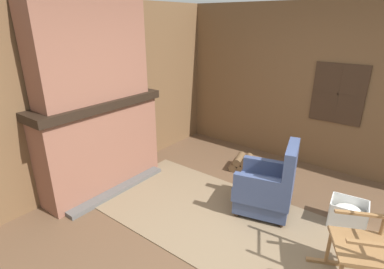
{
  "coord_description": "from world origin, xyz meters",
  "views": [
    {
      "loc": [
        1.07,
        -2.32,
        2.33
      ],
      "look_at": [
        -1.19,
        0.61,
        0.9
      ],
      "focal_mm": 28.0,
      "sensor_mm": 36.0,
      "label": 1
    }
  ],
  "objects": [
    {
      "name": "oil_lamp_vase",
      "position": [
        -2.4,
        -0.72,
        1.41
      ],
      "size": [
        0.09,
        0.09,
        0.27
      ],
      "color": "#B24C42",
      "rests_on": "fireplace_hearth"
    },
    {
      "name": "storage_case",
      "position": [
        -2.4,
        0.48,
        1.38
      ],
      "size": [
        0.13,
        0.22,
        0.13
      ],
      "color": "brown",
      "rests_on": "fireplace_hearth"
    },
    {
      "name": "area_rug",
      "position": [
        -0.5,
        0.35,
        0.01
      ],
      "size": [
        3.45,
        1.64,
        0.01
      ],
      "color": "#7A664C",
      "rests_on": "ground"
    },
    {
      "name": "laundry_basket",
      "position": [
        0.72,
        1.18,
        0.16
      ],
      "size": [
        0.45,
        0.38,
        0.32
      ],
      "rotation": [
        0.0,
        0.0,
        0.12
      ],
      "color": "white",
      "rests_on": "ground"
    },
    {
      "name": "armchair",
      "position": [
        -0.16,
        0.83,
        0.35
      ],
      "size": [
        0.81,
        0.74,
        0.97
      ],
      "rotation": [
        0.0,
        0.0,
        3.4
      ],
      "color": "#3D4C75",
      "rests_on": "ground"
    },
    {
      "name": "fireplace_hearth",
      "position": [
        -2.34,
        0.0,
        0.65
      ],
      "size": [
        0.66,
        1.87,
        1.31
      ],
      "color": "brown",
      "rests_on": "ground"
    },
    {
      "name": "rocking_chair",
      "position": [
        1.02,
        0.31,
        0.45
      ],
      "size": [
        0.92,
        0.76,
        1.37
      ],
      "rotation": [
        0.0,
        0.0,
        3.59
      ],
      "color": "olive",
      "rests_on": "ground"
    },
    {
      "name": "chimney_breast",
      "position": [
        -2.35,
        0.0,
        1.95
      ],
      "size": [
        0.4,
        1.56,
        1.27
      ],
      "color": "brown",
      "rests_on": "fireplace_hearth"
    },
    {
      "name": "ground_plane",
      "position": [
        0.0,
        0.0,
        0.0
      ],
      "size": [
        14.0,
        14.0,
        0.0
      ],
      "primitive_type": "plane",
      "color": "brown"
    },
    {
      "name": "wood_panel_wall_back",
      "position": [
        0.0,
        2.61,
        1.3
      ],
      "size": [
        5.75,
        0.09,
        2.6
      ],
      "color": "brown",
      "rests_on": "ground"
    },
    {
      "name": "wood_panel_wall_left",
      "position": [
        -2.61,
        0.0,
        1.3
      ],
      "size": [
        0.06,
        5.75,
        2.6
      ],
      "color": "brown",
      "rests_on": "ground"
    },
    {
      "name": "firewood_stack",
      "position": [
        -0.97,
        1.7,
        0.11
      ],
      "size": [
        0.46,
        0.44,
        0.24
      ],
      "rotation": [
        0.0,
        0.0,
        0.26
      ],
      "color": "brown",
      "rests_on": "ground"
    }
  ]
}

